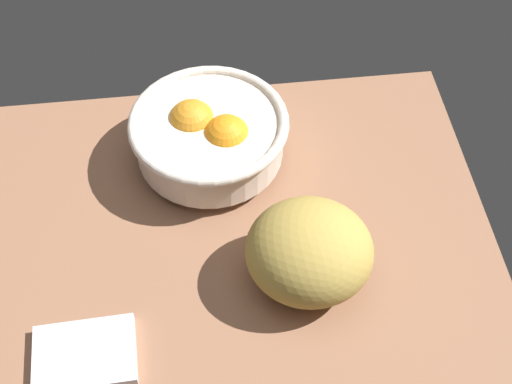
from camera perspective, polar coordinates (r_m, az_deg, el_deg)
ground_plane at (r=104.24cm, az=-2.23°, el=-3.74°), size 74.53×58.17×3.00cm
fruit_bowl at (r=107.54cm, az=-3.67°, el=4.51°), size 23.37×23.37×9.94cm
bread_loaf at (r=94.47cm, az=4.17°, el=-4.64°), size 19.18×18.37×11.82cm
napkin_folded at (r=95.31cm, az=-13.21°, el=-12.27°), size 12.98×9.59×1.49cm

